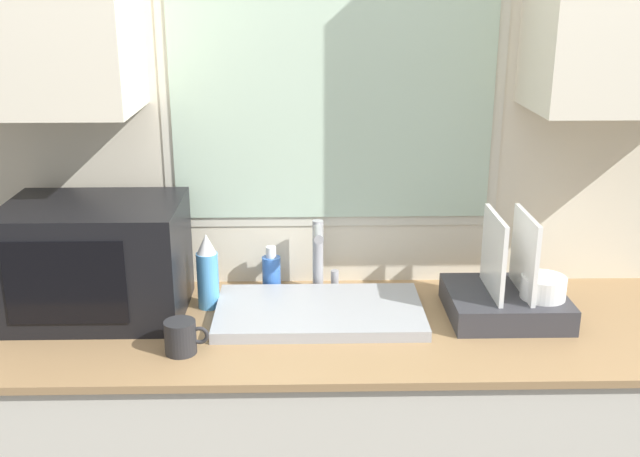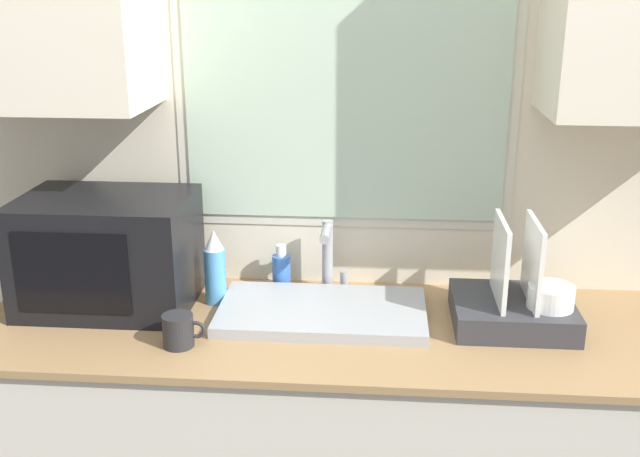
# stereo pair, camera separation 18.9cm
# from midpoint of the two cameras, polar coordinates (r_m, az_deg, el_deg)

# --- Properties ---
(wall_back) EXTENTS (6.00, 0.38, 2.60)m
(wall_back) POSITION_cam_midpoint_polar(r_m,az_deg,el_deg) (2.15, -1.57, 8.50)
(wall_back) COLOR beige
(wall_back) RESTS_ON ground_plane
(sink_basin) EXTENTS (0.57, 0.33, 0.03)m
(sink_basin) POSITION_cam_midpoint_polar(r_m,az_deg,el_deg) (2.06, -2.69, -6.40)
(sink_basin) COLOR #9EA0A5
(sink_basin) RESTS_ON countertop
(faucet) EXTENTS (0.08, 0.14, 0.22)m
(faucet) POSITION_cam_midpoint_polar(r_m,az_deg,el_deg) (2.18, -2.50, -1.85)
(faucet) COLOR #99999E
(faucet) RESTS_ON countertop
(microwave) EXTENTS (0.47, 0.34, 0.32)m
(microwave) POSITION_cam_midpoint_polar(r_m,az_deg,el_deg) (2.15, -19.11, -2.30)
(microwave) COLOR black
(microwave) RESTS_ON countertop
(dish_rack) EXTENTS (0.32, 0.28, 0.29)m
(dish_rack) POSITION_cam_midpoint_polar(r_m,az_deg,el_deg) (2.09, 11.75, -5.03)
(dish_rack) COLOR #333338
(dish_rack) RESTS_ON countertop
(spray_bottle) EXTENTS (0.06, 0.06, 0.22)m
(spray_bottle) POSITION_cam_midpoint_polar(r_m,az_deg,el_deg) (2.12, -11.11, -3.35)
(spray_bottle) COLOR #4C99D8
(spray_bottle) RESTS_ON countertop
(soap_bottle) EXTENTS (0.05, 0.05, 0.13)m
(soap_bottle) POSITION_cam_midpoint_polar(r_m,az_deg,el_deg) (2.23, -6.16, -3.31)
(soap_bottle) COLOR blue
(soap_bottle) RESTS_ON countertop
(mug_near_sink) EXTENTS (0.11, 0.08, 0.08)m
(mug_near_sink) POSITION_cam_midpoint_polar(r_m,az_deg,el_deg) (1.91, -13.38, -8.12)
(mug_near_sink) COLOR #262628
(mug_near_sink) RESTS_ON countertop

